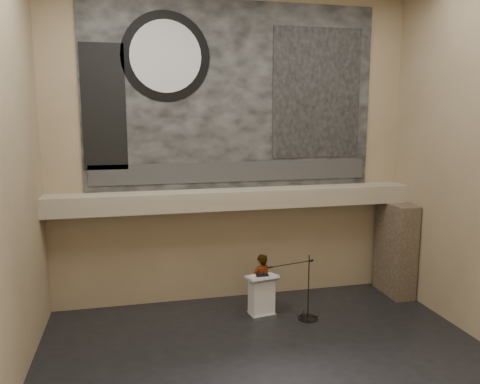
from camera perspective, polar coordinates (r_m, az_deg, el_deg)
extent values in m
plane|color=black|center=(10.48, 4.24, -20.50)|extent=(10.00, 10.00, 0.00)
cube|color=#907C5B|center=(12.98, -0.80, 5.14)|extent=(10.00, 0.02, 8.50)
cube|color=#907C5B|center=(5.50, 17.30, -1.23)|extent=(10.00, 0.02, 8.50)
cube|color=gray|center=(12.76, -0.41, -0.82)|extent=(10.00, 0.80, 0.50)
cylinder|color=#B2893D|center=(12.52, -7.52, -2.41)|extent=(0.04, 0.04, 0.06)
cylinder|color=#B2893D|center=(13.31, 7.65, -1.70)|extent=(0.04, 0.04, 0.06)
cube|color=black|center=(12.93, -0.79, 11.55)|extent=(8.00, 0.05, 5.00)
cube|color=#2B2B2B|center=(12.98, -0.73, 2.48)|extent=(7.76, 0.02, 0.55)
cylinder|color=black|center=(12.70, -9.04, 16.00)|extent=(2.30, 0.02, 2.30)
cylinder|color=silver|center=(12.68, -9.03, 16.02)|extent=(1.84, 0.02, 1.84)
cube|color=black|center=(13.61, 9.38, 11.75)|extent=(2.60, 0.02, 3.60)
cube|color=black|center=(12.60, -16.27, 9.87)|extent=(1.10, 0.02, 3.20)
cube|color=#423528|center=(14.46, 18.42, -6.59)|extent=(0.60, 1.40, 2.70)
cube|color=silver|center=(12.71, 2.62, -14.63)|extent=(0.76, 0.62, 0.08)
cube|color=white|center=(12.51, 2.64, -12.45)|extent=(0.66, 0.51, 0.96)
cube|color=white|center=(12.31, 2.68, -10.29)|extent=(0.84, 0.66, 0.13)
cube|color=black|center=(12.28, 2.74, -10.11)|extent=(0.36, 0.31, 0.04)
cube|color=white|center=(12.27, 1.85, -10.19)|extent=(0.25, 0.30, 0.00)
imported|color=white|center=(12.72, 2.58, -10.99)|extent=(0.67, 0.56, 1.57)
cylinder|color=black|center=(12.66, 8.25, -14.98)|extent=(0.52, 0.52, 0.02)
cylinder|color=black|center=(12.33, 8.35, -11.41)|extent=(0.03, 0.03, 1.71)
cylinder|color=black|center=(11.80, 6.12, -8.74)|extent=(1.24, 0.30, 0.02)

